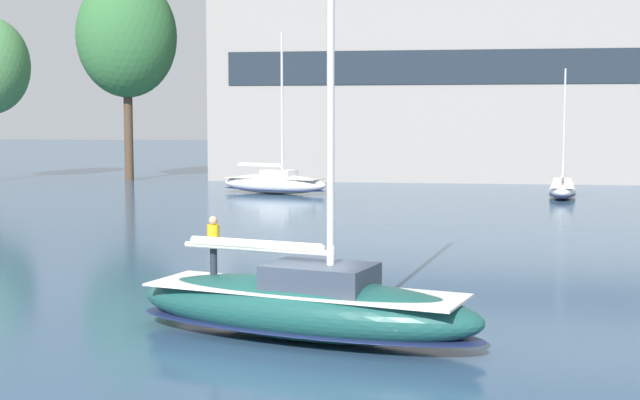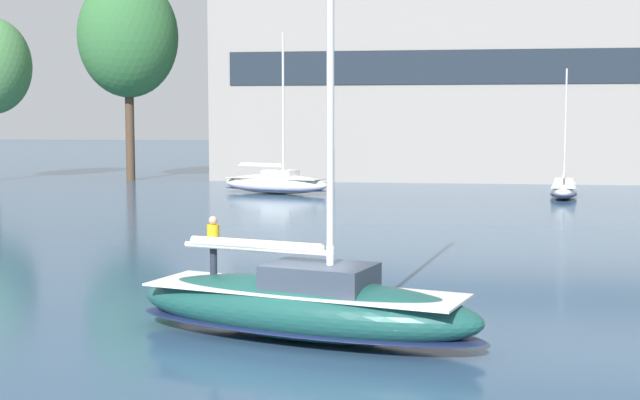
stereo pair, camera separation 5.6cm
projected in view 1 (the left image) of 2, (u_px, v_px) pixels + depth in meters
The scene contains 6 objects.
ground_plane at pixel (303, 339), 23.29m from camera, with size 400.00×400.00×0.00m, color #2D4C6B.
waterfront_building at pixel (436, 77), 84.19m from camera, with size 42.16×14.80×19.15m.
tree_shore_right at pixel (127, 37), 81.14m from camera, with size 9.09×9.09×18.71m.
sailboat_main at pixel (304, 304), 23.20m from camera, with size 10.10×5.25×13.37m.
sailboat_moored_near_marina at pixel (562, 189), 64.30m from camera, with size 2.79×6.94×9.29m.
sailboat_moored_mid_channel at pixel (274, 183), 67.69m from camera, with size 9.12×5.02×12.09m.
Camera 1 is at (3.75, -22.55, 5.77)m, focal length 50.00 mm.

